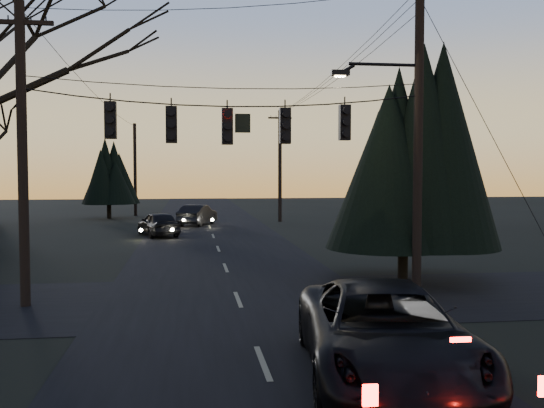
{
  "coord_description": "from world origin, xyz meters",
  "views": [
    {
      "loc": [
        -1.43,
        -7.67,
        3.77
      ],
      "look_at": [
        0.81,
        8.54,
        2.92
      ],
      "focal_mm": 40.0,
      "sensor_mm": 36.0,
      "label": 1
    }
  ],
  "objects": [
    {
      "name": "main_road",
      "position": [
        0.0,
        20.0,
        0.01
      ],
      "size": [
        8.0,
        120.0,
        0.02
      ],
      "primitive_type": "cube",
      "color": "black",
      "rests_on": "ground"
    },
    {
      "name": "cross_road",
      "position": [
        0.0,
        10.0,
        0.01
      ],
      "size": [
        60.0,
        7.0,
        0.02
      ],
      "primitive_type": "cube",
      "color": "black",
      "rests_on": "ground"
    },
    {
      "name": "utility_pole_right",
      "position": [
        5.5,
        10.0,
        0.0
      ],
      "size": [
        5.0,
        0.3,
        10.0
      ],
      "primitive_type": null,
      "color": "black",
      "rests_on": "ground"
    },
    {
      "name": "utility_pole_left",
      "position": [
        -6.0,
        10.0,
        0.0
      ],
      "size": [
        1.8,
        0.3,
        8.5
      ],
      "primitive_type": null,
      "color": "black",
      "rests_on": "ground"
    },
    {
      "name": "utility_pole_far_r",
      "position": [
        5.5,
        38.0,
        0.0
      ],
      "size": [
        1.8,
        0.3,
        8.5
      ],
      "primitive_type": null,
      "color": "black",
      "rests_on": "ground"
    },
    {
      "name": "utility_pole_far_l",
      "position": [
        -6.0,
        46.0,
        0.0
      ],
      "size": [
        0.3,
        0.3,
        8.0
      ],
      "primitive_type": null,
      "color": "black",
      "rests_on": "ground"
    },
    {
      "name": "span_signal_assembly",
      "position": [
        -0.24,
        10.0,
        5.19
      ],
      "size": [
        11.5,
        0.44,
        1.66
      ],
      "color": "black",
      "rests_on": "ground"
    },
    {
      "name": "evergreen_right",
      "position": [
        6.1,
        12.83,
        4.48
      ],
      "size": [
        4.35,
        4.35,
        7.77
      ],
      "color": "black",
      "rests_on": "ground"
    },
    {
      "name": "evergreen_dist",
      "position": [
        -7.88,
        43.09,
        3.67
      ],
      "size": [
        3.45,
        3.45,
        6.16
      ],
      "color": "black",
      "rests_on": "ground"
    },
    {
      "name": "suv_near",
      "position": [
        2.06,
        2.74,
        0.85
      ],
      "size": [
        3.57,
        6.43,
        1.7
      ],
      "primitive_type": "imported",
      "rotation": [
        0.0,
        0.0,
        -0.13
      ],
      "color": "black",
      "rests_on": "ground"
    },
    {
      "name": "sedan_oncoming_a",
      "position": [
        -3.2,
        28.52,
        0.73
      ],
      "size": [
        2.96,
        4.61,
        1.46
      ],
      "primitive_type": "imported",
      "rotation": [
        0.0,
        0.0,
        3.45
      ],
      "color": "black",
      "rests_on": "ground"
    },
    {
      "name": "sedan_oncoming_b",
      "position": [
        -0.8,
        35.6,
        0.72
      ],
      "size": [
        3.01,
        4.66,
        1.45
      ],
      "primitive_type": "imported",
      "rotation": [
        0.0,
        0.0,
        2.78
      ],
      "color": "black",
      "rests_on": "ground"
    }
  ]
}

